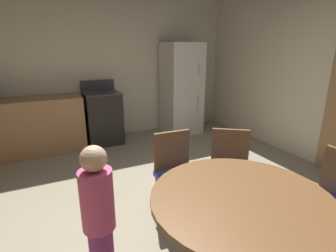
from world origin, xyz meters
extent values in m
plane|color=gray|center=(0.00, 0.00, 0.00)|extent=(14.00, 14.00, 0.00)
cube|color=beige|center=(0.00, 3.07, 1.35)|extent=(5.41, 0.12, 2.70)
cube|color=#9E754C|center=(-1.42, 2.67, 0.45)|extent=(1.97, 0.60, 0.90)
cube|color=black|center=(-0.08, 2.67, 0.45)|extent=(0.60, 0.60, 0.90)
cube|color=#38383D|center=(-0.08, 2.67, 0.91)|extent=(0.60, 0.60, 0.02)
cube|color=#38383D|center=(-0.08, 2.95, 1.01)|extent=(0.60, 0.04, 0.18)
cube|color=silver|center=(1.49, 2.62, 0.88)|extent=(0.68, 0.66, 1.76)
cylinder|color=#B2B2B7|center=(1.67, 2.28, 1.28)|extent=(0.02, 0.02, 0.22)
cylinder|color=#B2B2B7|center=(1.67, 2.28, 0.63)|extent=(0.02, 0.02, 0.30)
cylinder|color=brown|center=(0.07, -0.78, 0.36)|extent=(0.14, 0.14, 0.72)
cylinder|color=brown|center=(0.07, -0.78, 0.74)|extent=(1.17, 1.17, 0.04)
cylinder|color=brown|center=(0.27, -0.06, 0.21)|extent=(0.03, 0.03, 0.43)
cylinder|color=brown|center=(-0.07, -0.05, 0.21)|extent=(0.03, 0.03, 0.43)
cylinder|color=brown|center=(0.28, 0.28, 0.21)|extent=(0.03, 0.03, 0.43)
cylinder|color=brown|center=(-0.06, 0.29, 0.21)|extent=(0.03, 0.03, 0.43)
cube|color=navy|center=(0.10, 0.11, 0.45)|extent=(0.41, 0.41, 0.05)
cube|color=brown|center=(0.11, 0.29, 0.66)|extent=(0.38, 0.05, 0.42)
cylinder|color=brown|center=(0.63, -0.29, 0.21)|extent=(0.03, 0.03, 0.43)
cylinder|color=brown|center=(0.35, -0.09, 0.21)|extent=(0.03, 0.03, 0.43)
cylinder|color=brown|center=(0.82, -0.01, 0.21)|extent=(0.03, 0.03, 0.43)
cylinder|color=brown|center=(0.55, 0.19, 0.21)|extent=(0.03, 0.03, 0.43)
cube|color=navy|center=(0.59, -0.05, 0.45)|extent=(0.56, 0.56, 0.05)
cube|color=brown|center=(0.69, 0.10, 0.66)|extent=(0.33, 0.25, 0.42)
cylinder|color=brown|center=(0.79, -0.96, 0.21)|extent=(0.03, 0.03, 0.43)
cylinder|color=brown|center=(0.80, -0.62, 0.21)|extent=(0.03, 0.03, 0.43)
cylinder|color=brown|center=(1.14, -0.63, 0.21)|extent=(0.03, 0.03, 0.43)
cube|color=navy|center=(0.96, -0.80, 0.45)|extent=(0.41, 0.41, 0.05)
cylinder|color=#D14C7A|center=(-0.76, -0.34, 0.71)|extent=(0.30, 0.30, 0.42)
sphere|color=#D6A884|center=(-0.76, -0.34, 1.00)|extent=(0.17, 0.17, 0.17)
camera|label=1|loc=(-0.98, -1.88, 1.67)|focal=27.62mm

